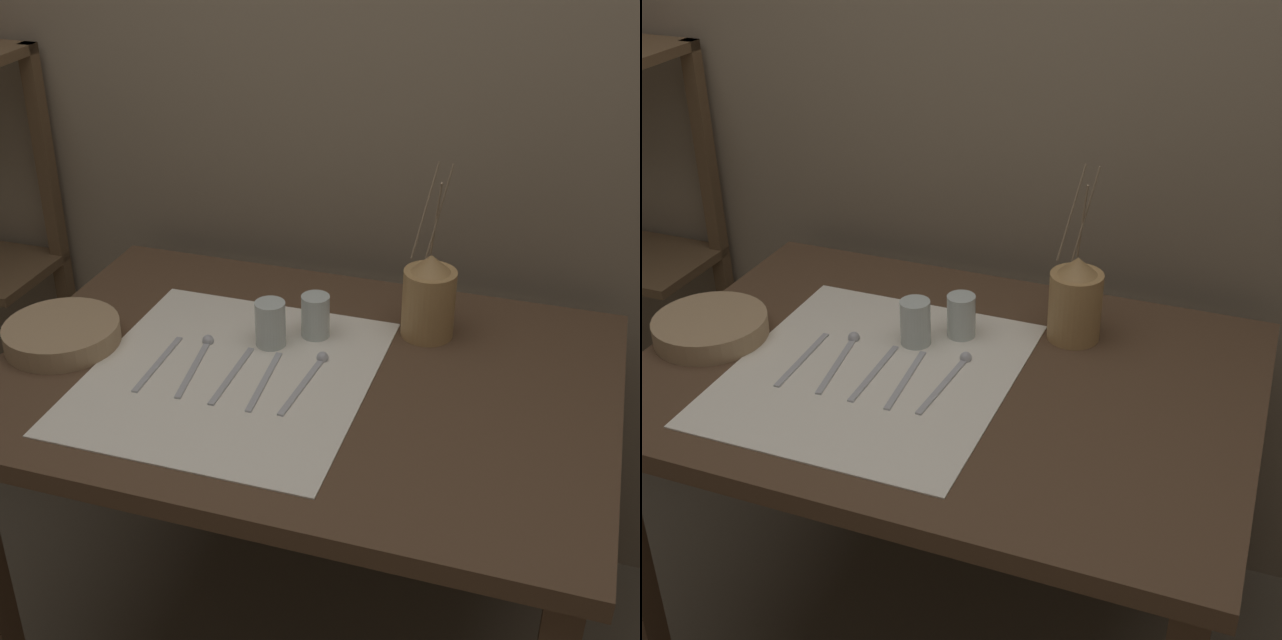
% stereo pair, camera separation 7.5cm
% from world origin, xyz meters
% --- Properties ---
extents(stone_wall_back, '(7.00, 0.06, 2.40)m').
position_xyz_m(stone_wall_back, '(0.00, 0.53, 1.20)').
color(stone_wall_back, '#7A6B56').
rests_on(stone_wall_back, ground_plane).
extents(wooden_table, '(1.18, 0.84, 0.76)m').
position_xyz_m(wooden_table, '(0.00, 0.00, 0.66)').
color(wooden_table, '#4C3523').
rests_on(wooden_table, ground_plane).
extents(linen_cloth, '(0.53, 0.58, 0.00)m').
position_xyz_m(linen_cloth, '(-0.13, -0.06, 0.76)').
color(linen_cloth, silver).
rests_on(linen_cloth, wooden_table).
extents(pitcher_with_flowers, '(0.11, 0.11, 0.37)m').
position_xyz_m(pitcher_with_flowers, '(0.20, 0.21, 0.85)').
color(pitcher_with_flowers, '#A87F4C').
rests_on(pitcher_with_flowers, wooden_table).
extents(wooden_bowl, '(0.23, 0.23, 0.05)m').
position_xyz_m(wooden_bowl, '(-0.49, -0.05, 0.79)').
color(wooden_bowl, '#9E7F5B').
rests_on(wooden_bowl, wooden_table).
extents(glass_tumbler_near, '(0.06, 0.06, 0.09)m').
position_xyz_m(glass_tumbler_near, '(-0.09, 0.07, 0.81)').
color(glass_tumbler_near, '#B7C1BC').
rests_on(glass_tumbler_near, wooden_table).
extents(glass_tumbler_far, '(0.06, 0.06, 0.09)m').
position_xyz_m(glass_tumbler_far, '(-0.02, 0.13, 0.81)').
color(glass_tumbler_far, '#B7C1BC').
rests_on(glass_tumbler_far, wooden_table).
extents(fork_inner, '(0.02, 0.20, 0.00)m').
position_xyz_m(fork_inner, '(-0.27, -0.07, 0.77)').
color(fork_inner, '#A8A8AD').
rests_on(fork_inner, wooden_table).
extents(spoon_outer, '(0.05, 0.21, 0.02)m').
position_xyz_m(spoon_outer, '(-0.21, -0.00, 0.77)').
color(spoon_outer, '#A8A8AD').
rests_on(spoon_outer, wooden_table).
extents(fork_outer, '(0.01, 0.20, 0.00)m').
position_xyz_m(fork_outer, '(-0.12, -0.06, 0.77)').
color(fork_outer, '#A8A8AD').
rests_on(fork_outer, wooden_table).
extents(knife_center, '(0.03, 0.20, 0.00)m').
position_xyz_m(knife_center, '(-0.06, -0.06, 0.77)').
color(knife_center, '#A8A8AD').
rests_on(knife_center, wooden_table).
extents(spoon_inner, '(0.03, 0.22, 0.02)m').
position_xyz_m(spoon_inner, '(0.02, 0.01, 0.77)').
color(spoon_inner, '#A8A8AD').
rests_on(spoon_inner, wooden_table).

